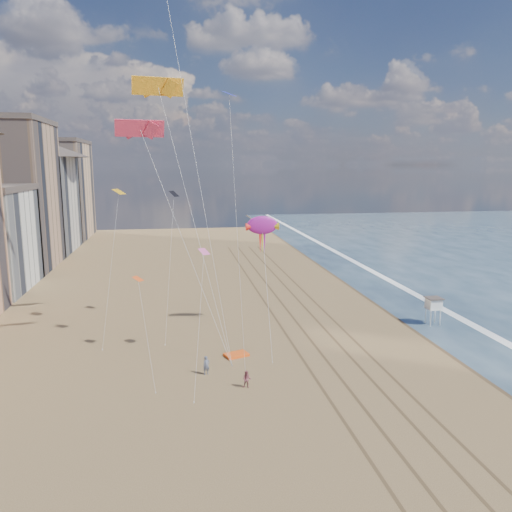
{
  "coord_description": "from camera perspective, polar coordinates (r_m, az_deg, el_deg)",
  "views": [
    {
      "loc": [
        -14.05,
        -31.59,
        20.17
      ],
      "look_at": [
        -4.67,
        26.0,
        9.5
      ],
      "focal_mm": 35.0,
      "sensor_mm": 36.0,
      "label": 1
    }
  ],
  "objects": [
    {
      "name": "tracks",
      "position": [
        66.9,
        5.6,
        -7.23
      ],
      "size": [
        7.68,
        120.0,
        0.01
      ],
      "color": "brown",
      "rests_on": "ground"
    },
    {
      "name": "foam",
      "position": [
        83.18,
        17.72,
        -4.17
      ],
      "size": [
        260.0,
        260.0,
        0.0
      ],
      "primitive_type": "plane",
      "color": "white",
      "rests_on": "ground"
    },
    {
      "name": "kite_flyer_b",
      "position": [
        47.06,
        -1.05,
        -13.92
      ],
      "size": [
        0.95,
        0.83,
        1.64
      ],
      "primitive_type": "imported",
      "rotation": [
        0.0,
        0.0,
        -0.3
      ],
      "color": "#994E57",
      "rests_on": "ground"
    },
    {
      "name": "show_kite",
      "position": [
        61.2,
        0.73,
        3.5
      ],
      "size": [
        4.13,
        6.48,
        17.0
      ],
      "color": "#A31990",
      "rests_on": "ground"
    },
    {
      "name": "parafoils",
      "position": [
        59.87,
        -11.52,
        22.31
      ],
      "size": [
        8.11,
        8.7,
        19.99
      ],
      "color": "black",
      "rests_on": "ground"
    },
    {
      "name": "lifeguard_stand",
      "position": [
        67.84,
        19.64,
        -5.16
      ],
      "size": [
        1.95,
        1.95,
        3.53
      ],
      "color": "white",
      "rests_on": "ground"
    },
    {
      "name": "wet_sand",
      "position": [
        81.39,
        15.07,
        -4.35
      ],
      "size": [
        260.0,
        260.0,
        0.0
      ],
      "primitive_type": "plane",
      "color": "#42301E",
      "rests_on": "ground"
    },
    {
      "name": "kite_flyer_a",
      "position": [
        49.97,
        -5.7,
        -12.34
      ],
      "size": [
        0.8,
        0.67,
        1.86
      ],
      "primitive_type": "imported",
      "rotation": [
        0.0,
        0.0,
        0.39
      ],
      "color": "slate",
      "rests_on": "ground"
    },
    {
      "name": "small_kites",
      "position": [
        56.31,
        -9.81,
        7.05
      ],
      "size": [
        13.89,
        15.3,
        19.28
      ],
      "color": "black",
      "rests_on": "ground"
    },
    {
      "name": "grounded_kite",
      "position": [
        54.52,
        -2.26,
        -11.2
      ],
      "size": [
        2.82,
        2.28,
        0.28
      ],
      "primitive_type": "cube",
      "rotation": [
        0.0,
        0.0,
        0.34
      ],
      "color": "#FF5815",
      "rests_on": "ground"
    },
    {
      "name": "ground",
      "position": [
        40.03,
        13.53,
        -20.21
      ],
      "size": [
        260.0,
        260.0,
        0.0
      ],
      "primitive_type": "plane",
      "color": "brown",
      "rests_on": "ground"
    }
  ]
}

